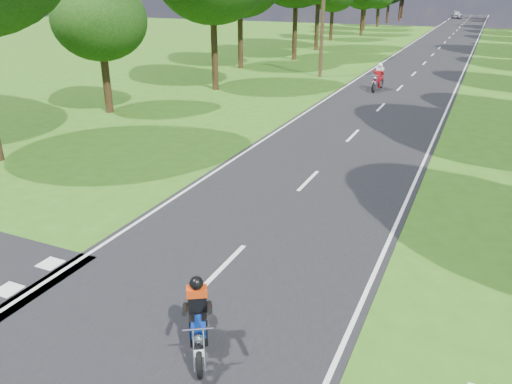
% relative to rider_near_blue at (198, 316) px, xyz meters
% --- Properties ---
extents(ground, '(160.00, 160.00, 0.00)m').
position_rel_rider_near_blue_xyz_m(ground, '(-0.94, 0.79, -0.72)').
color(ground, '#305914').
rests_on(ground, ground).
extents(main_road, '(7.00, 140.00, 0.02)m').
position_rel_rider_near_blue_xyz_m(main_road, '(-0.94, 50.79, -0.71)').
color(main_road, black).
rests_on(main_road, ground).
extents(road_markings, '(7.40, 140.00, 0.01)m').
position_rel_rider_near_blue_xyz_m(road_markings, '(-1.07, 48.92, -0.69)').
color(road_markings, silver).
rests_on(road_markings, main_road).
extents(telegraph_pole, '(1.20, 0.26, 8.00)m').
position_rel_rider_near_blue_xyz_m(telegraph_pole, '(-6.94, 28.79, 3.36)').
color(telegraph_pole, '#382616').
rests_on(telegraph_pole, ground).
extents(rider_near_blue, '(1.34, 1.72, 1.39)m').
position_rel_rider_near_blue_xyz_m(rider_near_blue, '(0.00, 0.00, 0.00)').
color(rider_near_blue, navy).
rests_on(rider_near_blue, main_road).
extents(rider_far_red, '(0.80, 2.04, 1.66)m').
position_rel_rider_near_blue_xyz_m(rider_far_red, '(-2.10, 25.40, 0.14)').
color(rider_far_red, '#AE0D29').
rests_on(rider_far_red, main_road).
extents(distant_car, '(2.47, 4.42, 1.42)m').
position_rel_rider_near_blue_xyz_m(distant_car, '(-3.13, 103.93, 0.01)').
color(distant_car, '#BABDC2').
rests_on(distant_car, main_road).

